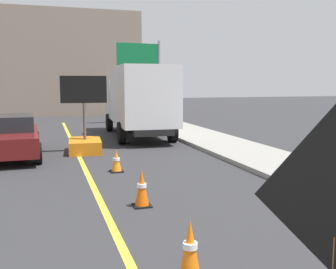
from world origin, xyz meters
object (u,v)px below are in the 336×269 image
(traffic_cone_near_sign, at_px, (190,250))
(highway_guide_sign, at_px, (147,67))
(traffic_cone_mid_lane, at_px, (142,188))
(box_truck, at_px, (139,99))
(arrow_board_trailer, at_px, (85,139))
(roadwork_sign, at_px, (335,192))
(traffic_cone_far_lane, at_px, (116,161))
(pickup_car, at_px, (7,136))

(traffic_cone_near_sign, bearing_deg, highway_guide_sign, 77.26)
(traffic_cone_near_sign, xyz_separation_m, traffic_cone_mid_lane, (0.11, 3.07, -0.01))
(traffic_cone_mid_lane, bearing_deg, box_truck, 77.29)
(arrow_board_trailer, xyz_separation_m, box_truck, (2.74, 3.32, 1.25))
(arrow_board_trailer, bearing_deg, box_truck, 50.47)
(highway_guide_sign, relative_size, traffic_cone_mid_lane, 6.62)
(arrow_board_trailer, height_order, box_truck, box_truck)
(roadwork_sign, bearing_deg, traffic_cone_near_sign, 118.02)
(roadwork_sign, xyz_separation_m, traffic_cone_mid_lane, (-0.72, 4.62, -1.10))
(box_truck, bearing_deg, arrow_board_trailer, -129.53)
(roadwork_sign, distance_m, arrow_board_trailer, 11.46)
(arrow_board_trailer, xyz_separation_m, highway_guide_sign, (4.74, 9.55, 2.94))
(traffic_cone_near_sign, height_order, traffic_cone_far_lane, traffic_cone_near_sign)
(highway_guide_sign, height_order, traffic_cone_far_lane, highway_guide_sign)
(arrow_board_trailer, relative_size, traffic_cone_far_lane, 4.36)
(traffic_cone_near_sign, xyz_separation_m, traffic_cone_far_lane, (0.16, 6.30, -0.07))
(traffic_cone_far_lane, bearing_deg, highway_guide_sign, 72.09)
(roadwork_sign, xyz_separation_m, traffic_cone_far_lane, (-0.67, 7.86, -1.17))
(box_truck, relative_size, traffic_cone_mid_lane, 9.28)
(traffic_cone_far_lane, bearing_deg, box_truck, 71.98)
(roadwork_sign, relative_size, traffic_cone_near_sign, 3.04)
(pickup_car, bearing_deg, traffic_cone_far_lane, -46.64)
(pickup_car, height_order, traffic_cone_mid_lane, pickup_car)
(highway_guide_sign, relative_size, traffic_cone_near_sign, 6.52)
(arrow_board_trailer, bearing_deg, traffic_cone_far_lane, -81.49)
(box_truck, height_order, highway_guide_sign, highway_guide_sign)
(arrow_board_trailer, height_order, traffic_cone_far_lane, arrow_board_trailer)
(highway_guide_sign, distance_m, traffic_cone_mid_lane, 17.10)
(pickup_car, xyz_separation_m, traffic_cone_far_lane, (3.08, -3.26, -0.39))
(arrow_board_trailer, xyz_separation_m, traffic_cone_near_sign, (0.36, -9.80, -0.10))
(traffic_cone_near_sign, bearing_deg, traffic_cone_mid_lane, 87.94)
(traffic_cone_near_sign, height_order, traffic_cone_mid_lane, traffic_cone_near_sign)
(arrow_board_trailer, distance_m, traffic_cone_far_lane, 3.53)
(arrow_board_trailer, distance_m, highway_guide_sign, 11.05)
(arrow_board_trailer, relative_size, pickup_car, 0.60)
(box_truck, distance_m, traffic_cone_far_lane, 7.30)
(roadwork_sign, height_order, highway_guide_sign, highway_guide_sign)
(box_truck, height_order, traffic_cone_near_sign, box_truck)
(roadwork_sign, height_order, pickup_car, roadwork_sign)
(box_truck, distance_m, pickup_car, 6.45)
(arrow_board_trailer, relative_size, traffic_cone_mid_lane, 3.57)
(highway_guide_sign, bearing_deg, traffic_cone_mid_lane, -104.68)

